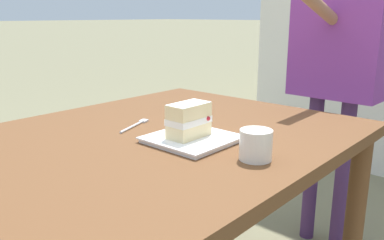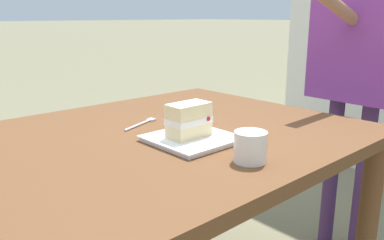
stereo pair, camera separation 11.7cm
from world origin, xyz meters
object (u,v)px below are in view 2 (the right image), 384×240
coffee_cup (250,146)px  diner_person (360,45)px  dessert_plate (192,139)px  dessert_fork (142,123)px  cake_slice (189,120)px  patio_table (124,170)px

coffee_cup → diner_person: 1.00m
dessert_plate → coffee_cup: size_ratio=2.75×
dessert_plate → diner_person: bearing=-1.8°
diner_person → dessert_plate: bearing=178.2°
dessert_fork → coffee_cup: 0.48m
dessert_plate → cake_slice: 0.06m
dessert_fork → coffee_cup: size_ratio=1.94×
dessert_plate → cake_slice: size_ratio=1.83×
dessert_plate → diner_person: diner_person is taller
dessert_fork → cake_slice: bearing=-92.3°
coffee_cup → diner_person: (0.96, 0.19, 0.20)m
dessert_plate → dessert_fork: bearing=89.5°
coffee_cup → diner_person: bearing=11.4°
patio_table → diner_person: diner_person is taller
patio_table → coffee_cup: coffee_cup is taller
cake_slice → coffee_cup: size_ratio=1.50×
patio_table → dessert_fork: dessert_fork is taller
patio_table → dessert_plate: bearing=-41.7°
dessert_fork → diner_person: bearing=-16.8°
patio_table → cake_slice: cake_slice is taller
patio_table → cake_slice: size_ratio=12.13×
dessert_fork → diner_person: size_ratio=0.11×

